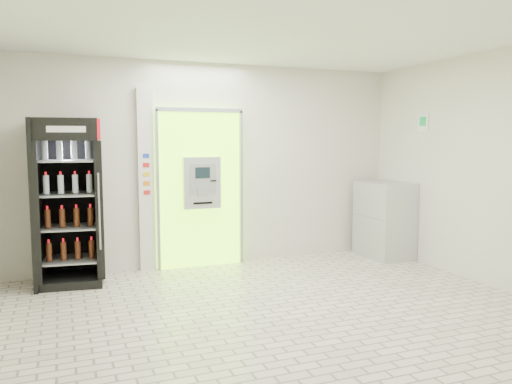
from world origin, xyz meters
TOP-DOWN VIEW (x-y plane):
  - ground at (0.00, 0.00)m, footprint 6.00×6.00m
  - room_shell at (0.00, 0.00)m, footprint 6.00×6.00m
  - atm_assembly at (-0.20, 2.41)m, footprint 1.30×0.24m
  - pillar at (-0.98, 2.45)m, footprint 0.22×0.11m
  - beverage_cooler at (-2.02, 2.14)m, footprint 0.88×0.82m
  - steel_cabinet at (2.69, 1.89)m, footprint 0.61×0.90m
  - exit_sign at (2.99, 1.40)m, footprint 0.02×0.22m

SIDE VIEW (x-z plane):
  - ground at x=0.00m, z-range 0.00..0.00m
  - steel_cabinet at x=2.69m, z-range 0.00..1.20m
  - beverage_cooler at x=-2.02m, z-range -0.04..2.10m
  - atm_assembly at x=-0.20m, z-range 0.01..2.34m
  - pillar at x=-0.98m, z-range 0.00..2.60m
  - room_shell at x=0.00m, z-range -1.16..4.84m
  - exit_sign at x=2.99m, z-range 1.99..2.25m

